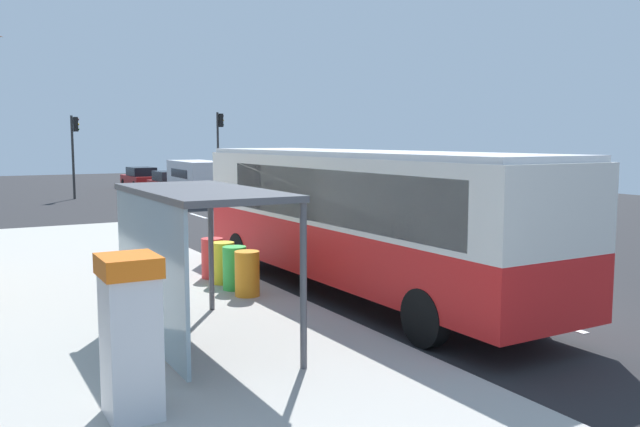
# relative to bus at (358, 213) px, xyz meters

# --- Properties ---
(ground_plane) EXTENTS (56.00, 92.00, 0.04)m
(ground_plane) POSITION_rel_bus_xyz_m (1.71, 11.54, -1.86)
(ground_plane) COLOR #262628
(sidewalk_platform) EXTENTS (6.20, 30.00, 0.18)m
(sidewalk_platform) POSITION_rel_bus_xyz_m (-4.69, -0.46, -1.75)
(sidewalk_platform) COLOR #ADAAA3
(sidewalk_platform) RESTS_ON ground
(lane_stripe_seg_1) EXTENTS (0.16, 2.20, 0.01)m
(lane_stripe_seg_1) POSITION_rel_bus_xyz_m (1.96, -3.46, -1.84)
(lane_stripe_seg_1) COLOR silver
(lane_stripe_seg_1) RESTS_ON ground
(lane_stripe_seg_2) EXTENTS (0.16, 2.20, 0.01)m
(lane_stripe_seg_2) POSITION_rel_bus_xyz_m (1.96, 1.54, -1.84)
(lane_stripe_seg_2) COLOR silver
(lane_stripe_seg_2) RESTS_ON ground
(lane_stripe_seg_3) EXTENTS (0.16, 2.20, 0.01)m
(lane_stripe_seg_3) POSITION_rel_bus_xyz_m (1.96, 6.54, -1.84)
(lane_stripe_seg_3) COLOR silver
(lane_stripe_seg_3) RESTS_ON ground
(lane_stripe_seg_4) EXTENTS (0.16, 2.20, 0.01)m
(lane_stripe_seg_4) POSITION_rel_bus_xyz_m (1.96, 11.54, -1.84)
(lane_stripe_seg_4) COLOR silver
(lane_stripe_seg_4) RESTS_ON ground
(lane_stripe_seg_5) EXTENTS (0.16, 2.20, 0.01)m
(lane_stripe_seg_5) POSITION_rel_bus_xyz_m (1.96, 16.54, -1.84)
(lane_stripe_seg_5) COLOR silver
(lane_stripe_seg_5) RESTS_ON ground
(lane_stripe_seg_6) EXTENTS (0.16, 2.20, 0.01)m
(lane_stripe_seg_6) POSITION_rel_bus_xyz_m (1.96, 21.54, -1.84)
(lane_stripe_seg_6) COLOR silver
(lane_stripe_seg_6) RESTS_ON ground
(lane_stripe_seg_7) EXTENTS (0.16, 2.20, 0.01)m
(lane_stripe_seg_7) POSITION_rel_bus_xyz_m (1.96, 26.54, -1.84)
(lane_stripe_seg_7) COLOR silver
(lane_stripe_seg_7) RESTS_ON ground
(bus) EXTENTS (2.74, 11.06, 3.21)m
(bus) POSITION_rel_bus_xyz_m (0.00, 0.00, 0.00)
(bus) COLOR red
(bus) RESTS_ON ground
(white_van) EXTENTS (2.19, 5.27, 2.30)m
(white_van) POSITION_rel_bus_xyz_m (3.91, 22.32, -0.50)
(white_van) COLOR silver
(white_van) RESTS_ON ground
(sedan_near) EXTENTS (1.91, 4.43, 1.52)m
(sedan_near) POSITION_rel_bus_xyz_m (4.01, 34.80, -1.05)
(sedan_near) COLOR #A51919
(sedan_near) RESTS_ON ground
(sedan_far) EXTENTS (1.87, 4.41, 1.52)m
(sedan_far) POSITION_rel_bus_xyz_m (4.01, 27.70, -1.05)
(sedan_far) COLOR #A51919
(sedan_far) RESTS_ON ground
(ticket_machine) EXTENTS (0.66, 0.76, 1.94)m
(ticket_machine) POSITION_rel_bus_xyz_m (-6.09, -4.61, -0.67)
(ticket_machine) COLOR silver
(ticket_machine) RESTS_ON sidewalk_platform
(recycling_bin_orange) EXTENTS (0.52, 0.52, 0.95)m
(recycling_bin_orange) POSITION_rel_bus_xyz_m (-2.49, 0.40, -1.19)
(recycling_bin_orange) COLOR orange
(recycling_bin_orange) RESTS_ON sidewalk_platform
(recycling_bin_green) EXTENTS (0.52, 0.52, 0.95)m
(recycling_bin_green) POSITION_rel_bus_xyz_m (-2.49, 1.10, -1.19)
(recycling_bin_green) COLOR green
(recycling_bin_green) RESTS_ON sidewalk_platform
(recycling_bin_yellow) EXTENTS (0.52, 0.52, 0.95)m
(recycling_bin_yellow) POSITION_rel_bus_xyz_m (-2.49, 1.80, -1.19)
(recycling_bin_yellow) COLOR yellow
(recycling_bin_yellow) RESTS_ON sidewalk_platform
(recycling_bin_red) EXTENTS (0.52, 0.52, 0.95)m
(recycling_bin_red) POSITION_rel_bus_xyz_m (-2.49, 2.50, -1.19)
(recycling_bin_red) COLOR red
(recycling_bin_red) RESTS_ON sidewalk_platform
(traffic_light_near_side) EXTENTS (0.49, 0.28, 5.16)m
(traffic_light_near_side) POSITION_rel_bus_xyz_m (7.21, 27.63, 1.58)
(traffic_light_near_side) COLOR #2D2D2D
(traffic_light_near_side) RESTS_ON ground
(traffic_light_far_side) EXTENTS (0.49, 0.28, 4.83)m
(traffic_light_far_side) POSITION_rel_bus_xyz_m (-1.39, 28.43, 1.38)
(traffic_light_far_side) COLOR #2D2D2D
(traffic_light_far_side) RESTS_ON ground
(bus_shelter) EXTENTS (1.80, 4.00, 2.50)m
(bus_shelter) POSITION_rel_bus_xyz_m (-4.70, -2.23, 0.25)
(bus_shelter) COLOR #4C4C51
(bus_shelter) RESTS_ON sidewalk_platform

